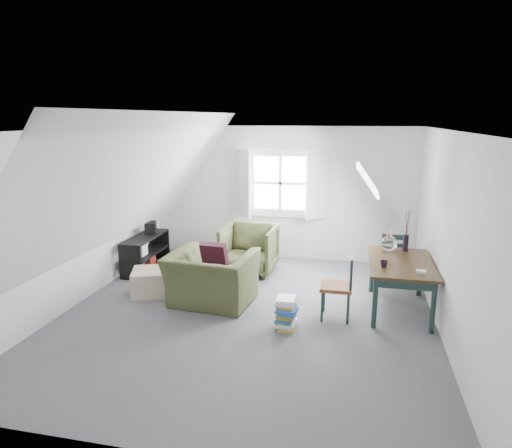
% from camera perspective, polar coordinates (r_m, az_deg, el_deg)
% --- Properties ---
extents(floor, '(5.50, 5.50, 0.00)m').
position_cam_1_polar(floor, '(6.41, -1.15, -11.25)').
color(floor, '#505056').
rests_on(floor, ground).
extents(ceiling, '(5.50, 5.50, 0.00)m').
position_cam_1_polar(ceiling, '(5.84, -1.27, 11.69)').
color(ceiling, white).
rests_on(ceiling, wall_back).
extents(wall_back, '(5.00, 0.00, 5.00)m').
position_cam_1_polar(wall_back, '(8.65, 3.10, 3.84)').
color(wall_back, silver).
rests_on(wall_back, ground).
extents(wall_front, '(5.00, 0.00, 5.00)m').
position_cam_1_polar(wall_front, '(3.52, -11.99, -10.60)').
color(wall_front, silver).
rests_on(wall_front, ground).
extents(wall_left, '(0.00, 5.50, 5.50)m').
position_cam_1_polar(wall_left, '(7.01, -21.47, 0.73)').
color(wall_left, silver).
rests_on(wall_left, ground).
extents(wall_right, '(0.00, 5.50, 5.50)m').
position_cam_1_polar(wall_right, '(5.95, 22.91, -1.52)').
color(wall_right, silver).
rests_on(wall_right, ground).
extents(slope_left, '(3.19, 5.50, 4.48)m').
position_cam_1_polar(slope_left, '(6.44, -14.80, 4.93)').
color(slope_left, white).
rests_on(slope_left, wall_left).
extents(slope_right, '(3.19, 5.50, 4.48)m').
position_cam_1_polar(slope_right, '(5.74, 14.02, 4.00)').
color(slope_right, white).
rests_on(slope_right, wall_right).
extents(dormer_window, '(1.71, 0.35, 1.30)m').
position_cam_1_polar(dormer_window, '(8.54, 3.03, 5.09)').
color(dormer_window, white).
rests_on(dormer_window, wall_back).
extents(skylight, '(0.35, 0.75, 0.47)m').
position_cam_1_polar(skylight, '(7.03, 13.78, 5.40)').
color(skylight, white).
rests_on(skylight, slope_right).
extents(armchair_near, '(1.27, 1.14, 0.76)m').
position_cam_1_polar(armchair_near, '(6.80, -5.51, -9.82)').
color(armchair_near, '#3D4125').
rests_on(armchair_near, floor).
extents(armchair_far, '(0.92, 0.94, 0.83)m').
position_cam_1_polar(armchair_far, '(8.08, -0.84, -5.96)').
color(armchair_far, '#3D4125').
rests_on(armchair_far, floor).
extents(throw_pillow, '(0.40, 0.26, 0.40)m').
position_cam_1_polar(throw_pillow, '(6.70, -5.25, -3.88)').
color(throw_pillow, '#350E1E').
rests_on(throw_pillow, armchair_near).
extents(ottoman, '(0.72, 0.72, 0.38)m').
position_cam_1_polar(ottoman, '(7.25, -12.91, -7.04)').
color(ottoman, tan).
rests_on(ottoman, floor).
extents(dining_table, '(0.86, 1.43, 0.72)m').
position_cam_1_polar(dining_table, '(6.63, 17.65, -5.29)').
color(dining_table, '#322110').
rests_on(dining_table, floor).
extents(demijohn, '(0.24, 0.24, 0.34)m').
position_cam_1_polar(demijohn, '(6.99, 16.25, -2.28)').
color(demijohn, silver).
rests_on(demijohn, dining_table).
extents(vase_twigs, '(0.08, 0.09, 0.62)m').
position_cam_1_polar(vase_twigs, '(7.10, 18.21, -2.16)').
color(vase_twigs, black).
rests_on(vase_twigs, dining_table).
extents(cup, '(0.11, 0.11, 0.09)m').
position_cam_1_polar(cup, '(6.30, 15.66, -5.23)').
color(cup, black).
rests_on(cup, dining_table).
extents(paper_box, '(0.14, 0.10, 0.04)m').
position_cam_1_polar(paper_box, '(6.20, 19.92, -5.65)').
color(paper_box, white).
rests_on(paper_box, dining_table).
extents(dining_chair_far, '(0.42, 0.42, 0.89)m').
position_cam_1_polar(dining_chair_far, '(7.63, 16.63, -4.06)').
color(dining_chair_far, brown).
rests_on(dining_chair_far, floor).
extents(dining_chair_near, '(0.42, 0.42, 0.88)m').
position_cam_1_polar(dining_chair_near, '(6.24, 10.33, -7.60)').
color(dining_chair_near, brown).
rests_on(dining_chair_near, floor).
extents(media_shelf, '(0.40, 1.19, 0.61)m').
position_cam_1_polar(media_shelf, '(8.33, -13.73, -3.78)').
color(media_shelf, black).
rests_on(media_shelf, floor).
extents(electronics_box, '(0.27, 0.32, 0.22)m').
position_cam_1_polar(electronics_box, '(8.47, -13.03, -0.46)').
color(electronics_box, black).
rests_on(electronics_box, media_shelf).
extents(magazine_stack, '(0.30, 0.36, 0.41)m').
position_cam_1_polar(magazine_stack, '(5.97, 3.79, -11.06)').
color(magazine_stack, '#B29933').
rests_on(magazine_stack, floor).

